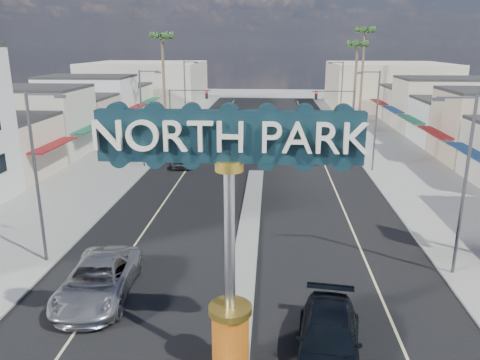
# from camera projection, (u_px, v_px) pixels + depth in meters

# --- Properties ---
(ground) EXTENTS (160.00, 160.00, 0.00)m
(ground) POSITION_uv_depth(u_px,v_px,m) (257.00, 169.00, 43.55)
(ground) COLOR gray
(ground) RESTS_ON ground
(road) EXTENTS (20.00, 120.00, 0.01)m
(road) POSITION_uv_depth(u_px,v_px,m) (257.00, 169.00, 43.55)
(road) COLOR black
(road) RESTS_ON ground
(median_island) EXTENTS (1.30, 30.00, 0.16)m
(median_island) POSITION_uv_depth(u_px,v_px,m) (248.00, 236.00, 28.20)
(median_island) COLOR gray
(median_island) RESTS_ON ground
(sidewalk_left) EXTENTS (8.00, 120.00, 0.12)m
(sidewalk_left) POSITION_uv_depth(u_px,v_px,m) (110.00, 166.00, 44.43)
(sidewalk_left) COLOR gray
(sidewalk_left) RESTS_ON ground
(sidewalk_right) EXTENTS (8.00, 120.00, 0.12)m
(sidewalk_right) POSITION_uv_depth(u_px,v_px,m) (410.00, 171.00, 42.63)
(sidewalk_right) COLOR gray
(sidewalk_right) RESTS_ON ground
(storefront_row_left) EXTENTS (12.00, 42.00, 6.00)m
(storefront_row_left) POSITION_uv_depth(u_px,v_px,m) (63.00, 114.00, 56.71)
(storefront_row_left) COLOR beige
(storefront_row_left) RESTS_ON ground
(storefront_row_right) EXTENTS (12.00, 42.00, 6.00)m
(storefront_row_right) POSITION_uv_depth(u_px,v_px,m) (470.00, 119.00, 53.61)
(storefront_row_right) COLOR #B7B29E
(storefront_row_right) RESTS_ON ground
(backdrop_far_left) EXTENTS (20.00, 20.00, 8.00)m
(backdrop_far_left) POSITION_uv_depth(u_px,v_px,m) (147.00, 84.00, 86.95)
(backdrop_far_left) COLOR #B7B29E
(backdrop_far_left) RESTS_ON ground
(backdrop_far_right) EXTENTS (20.00, 20.00, 8.00)m
(backdrop_far_right) POSITION_uv_depth(u_px,v_px,m) (387.00, 86.00, 84.11)
(backdrop_far_right) COLOR beige
(backdrop_far_right) RESTS_ON ground
(gateway_sign) EXTENTS (8.20, 1.50, 9.15)m
(gateway_sign) POSITION_uv_depth(u_px,v_px,m) (230.00, 215.00, 15.05)
(gateway_sign) COLOR #DE5211
(gateway_sign) RESTS_ON median_island
(traffic_signal_left) EXTENTS (5.09, 0.45, 6.00)m
(traffic_signal_left) POSITION_uv_depth(u_px,v_px,m) (185.00, 104.00, 56.35)
(traffic_signal_left) COLOR #47474C
(traffic_signal_left) RESTS_ON ground
(traffic_signal_right) EXTENTS (5.09, 0.45, 6.00)m
(traffic_signal_right) POSITION_uv_depth(u_px,v_px,m) (339.00, 105.00, 55.16)
(traffic_signal_right) COLOR #47474C
(traffic_signal_right) RESTS_ON ground
(streetlight_l_near) EXTENTS (2.03, 0.22, 9.00)m
(streetlight_l_near) POSITION_uv_depth(u_px,v_px,m) (39.00, 171.00, 23.65)
(streetlight_l_near) COLOR #47474C
(streetlight_l_near) RESTS_ON ground
(streetlight_l_mid) EXTENTS (2.03, 0.22, 9.00)m
(streetlight_l_mid) POSITION_uv_depth(u_px,v_px,m) (143.00, 114.00, 42.80)
(streetlight_l_mid) COLOR #47474C
(streetlight_l_mid) RESTS_ON ground
(streetlight_l_far) EXTENTS (2.03, 0.22, 9.00)m
(streetlight_l_far) POSITION_uv_depth(u_px,v_px,m) (186.00, 91.00, 63.87)
(streetlight_l_far) COLOR #47474C
(streetlight_l_far) RESTS_ON ground
(streetlight_r_near) EXTENTS (2.03, 0.22, 9.00)m
(streetlight_r_near) POSITION_uv_depth(u_px,v_px,m) (462.00, 178.00, 22.30)
(streetlight_r_near) COLOR #47474C
(streetlight_r_near) RESTS_ON ground
(streetlight_r_mid) EXTENTS (2.03, 0.22, 9.00)m
(streetlight_r_mid) POSITION_uv_depth(u_px,v_px,m) (375.00, 116.00, 41.45)
(streetlight_r_mid) COLOR #47474C
(streetlight_r_mid) RESTS_ON ground
(streetlight_r_far) EXTENTS (2.03, 0.22, 9.00)m
(streetlight_r_far) POSITION_uv_depth(u_px,v_px,m) (340.00, 92.00, 62.53)
(streetlight_r_far) COLOR #47474C
(streetlight_r_far) RESTS_ON ground
(palm_left_far) EXTENTS (2.60, 2.60, 13.10)m
(palm_left_far) POSITION_uv_depth(u_px,v_px,m) (162.00, 42.00, 60.32)
(palm_left_far) COLOR brown
(palm_left_far) RESTS_ON ground
(palm_right_mid) EXTENTS (2.60, 2.60, 12.10)m
(palm_right_mid) POSITION_uv_depth(u_px,v_px,m) (357.00, 49.00, 64.64)
(palm_right_mid) COLOR brown
(palm_right_mid) RESTS_ON ground
(palm_right_far) EXTENTS (2.60, 2.60, 14.10)m
(palm_right_far) POSITION_uv_depth(u_px,v_px,m) (365.00, 36.00, 69.76)
(palm_right_far) COLOR brown
(palm_right_far) RESTS_ON ground
(suv_left) EXTENTS (3.29, 6.51, 1.76)m
(suv_left) POSITION_uv_depth(u_px,v_px,m) (98.00, 280.00, 21.34)
(suv_left) COLOR #9F9FA3
(suv_left) RESTS_ON ground
(suv_right) EXTENTS (3.00, 5.92, 1.65)m
(suv_right) POSITION_uv_depth(u_px,v_px,m) (329.00, 340.00, 17.12)
(suv_right) COLOR black
(suv_right) RESTS_ON ground
(car_parked_left) EXTENTS (2.30, 5.26, 1.77)m
(car_parked_left) POSITION_uv_depth(u_px,v_px,m) (186.00, 156.00, 44.91)
(car_parked_left) COLOR slate
(car_parked_left) RESTS_ON ground
(car_parked_right) EXTENTS (2.31, 5.20, 1.66)m
(car_parked_right) POSITION_uv_depth(u_px,v_px,m) (313.00, 152.00, 46.92)
(car_parked_right) COLOR silver
(car_parked_right) RESTS_ON ground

